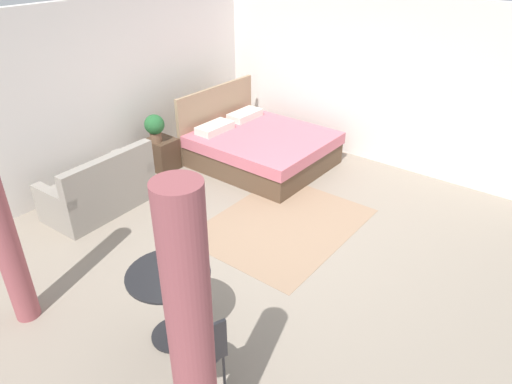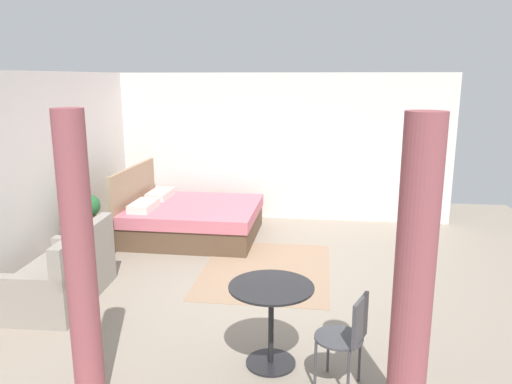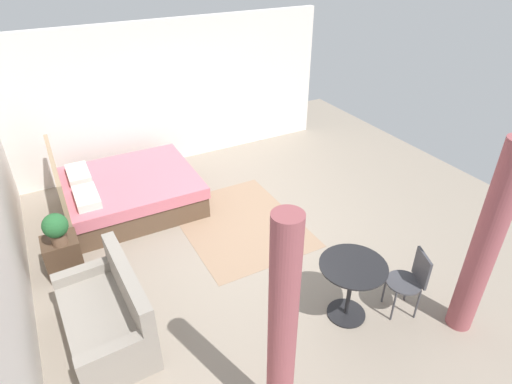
# 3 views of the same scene
# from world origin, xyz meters

# --- Properties ---
(ground_plane) EXTENTS (8.81, 8.99, 0.02)m
(ground_plane) POSITION_xyz_m (0.00, 0.00, -0.01)
(ground_plane) COLOR gray
(wall_back) EXTENTS (8.81, 0.12, 2.62)m
(wall_back) POSITION_xyz_m (0.00, 3.00, 1.31)
(wall_back) COLOR silver
(wall_back) RESTS_ON ground
(wall_right) EXTENTS (0.12, 5.99, 2.62)m
(wall_right) POSITION_xyz_m (2.91, 0.00, 1.31)
(wall_right) COLOR silver
(wall_right) RESTS_ON ground
(area_rug) EXTENTS (2.19, 1.70, 0.01)m
(area_rug) POSITION_xyz_m (0.30, -0.02, 0.00)
(area_rug) COLOR #93755B
(area_rug) RESTS_ON ground
(bed) EXTENTS (1.82, 2.06, 1.14)m
(bed) POSITION_xyz_m (1.58, 1.36, 0.30)
(bed) COLOR brown
(bed) RESTS_ON ground
(couch) EXTENTS (1.46, 0.84, 0.88)m
(couch) POSITION_xyz_m (-0.93, 2.19, 0.29)
(couch) COLOR gray
(couch) RESTS_ON ground
(nightstand) EXTENTS (0.41, 0.44, 0.51)m
(nightstand) POSITION_xyz_m (0.45, 2.48, 0.26)
(nightstand) COLOR #473323
(nightstand) RESTS_ON ground
(potted_plant) EXTENTS (0.31, 0.31, 0.44)m
(potted_plant) POSITION_xyz_m (0.35, 2.47, 0.77)
(potted_plant) COLOR brown
(potted_plant) RESTS_ON nightstand
(balcony_table) EXTENTS (0.76, 0.76, 0.76)m
(balcony_table) POSITION_xyz_m (-1.93, -0.32, 0.53)
(balcony_table) COLOR black
(balcony_table) RESTS_ON ground
(cafe_chair_near_window) EXTENTS (0.53, 0.53, 0.83)m
(cafe_chair_near_window) POSITION_xyz_m (-2.20, -0.98, 0.50)
(cafe_chair_near_window) COLOR #3F3F44
(cafe_chair_near_window) RESTS_ON ground
(curtain_left) EXTENTS (0.28, 0.28, 2.33)m
(curtain_left) POSITION_xyz_m (-2.66, -1.38, 1.17)
(curtain_left) COLOR #994C51
(curtain_left) RESTS_ON ground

